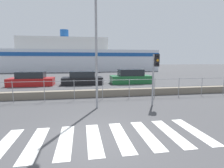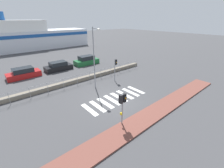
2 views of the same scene
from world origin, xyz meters
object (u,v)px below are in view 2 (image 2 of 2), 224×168
(ferry_boat, at_px, (20,38))
(parked_car_black, at_px, (58,67))
(traffic_light_far, at_px, (115,65))
(streetlamp, at_px, (95,53))
(parked_car_red, at_px, (24,73))
(parked_car_green, at_px, (87,61))
(traffic_light_near, at_px, (122,101))

(ferry_boat, distance_m, parked_car_black, 22.40)
(traffic_light_far, xyz_separation_m, streetlamp, (-3.24, -0.29, 2.07))
(ferry_boat, height_order, parked_car_red, ferry_boat)
(parked_car_black, bearing_deg, traffic_light_far, -66.67)
(traffic_light_far, height_order, parked_car_green, traffic_light_far)
(traffic_light_near, xyz_separation_m, traffic_light_far, (5.55, 7.02, 0.02))
(traffic_light_near, height_order, streetlamp, streetlamp)
(streetlamp, relative_size, parked_car_red, 1.61)
(traffic_light_far, bearing_deg, traffic_light_near, -128.35)
(traffic_light_far, relative_size, parked_car_green, 0.66)
(parked_car_black, bearing_deg, parked_car_green, 0.00)
(streetlamp, bearing_deg, parked_car_black, 94.26)
(traffic_light_near, bearing_deg, ferry_boat, 88.25)
(traffic_light_far, distance_m, parked_car_red, 12.83)
(parked_car_red, xyz_separation_m, parked_car_green, (10.10, 0.00, 0.06))
(parked_car_green, bearing_deg, streetlamp, -115.31)
(parked_car_red, bearing_deg, parked_car_green, 0.00)
(parked_car_black, bearing_deg, traffic_light_near, -95.72)
(traffic_light_near, distance_m, parked_car_green, 17.57)
(traffic_light_far, distance_m, ferry_boat, 31.70)
(parked_car_green, bearing_deg, traffic_light_near, -112.75)
(parked_car_black, bearing_deg, ferry_boat, 91.14)
(traffic_light_far, xyz_separation_m, ferry_boat, (-4.38, 31.39, 0.95))
(traffic_light_near, bearing_deg, streetlamp, 71.00)
(traffic_light_near, bearing_deg, traffic_light_far, 51.65)
(ferry_boat, distance_m, parked_car_red, 22.84)
(streetlamp, height_order, parked_car_red, streetlamp)
(parked_car_red, bearing_deg, traffic_light_far, -45.76)
(parked_car_red, xyz_separation_m, parked_car_black, (4.95, 0.00, -0.01))
(ferry_boat, bearing_deg, parked_car_red, -101.45)
(parked_car_red, bearing_deg, traffic_light_near, -78.34)
(parked_car_red, bearing_deg, ferry_boat, 78.55)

